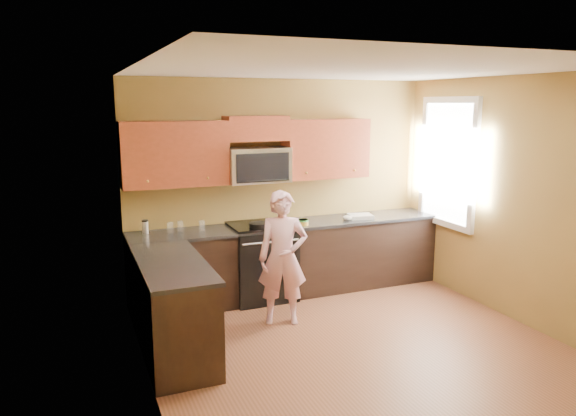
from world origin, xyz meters
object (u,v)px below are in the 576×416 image
microwave (257,182)px  frying_pan (259,227)px  butter_tub (303,225)px  travel_mug (146,234)px  stove (262,261)px  woman (283,258)px

microwave → frying_pan: 0.58m
butter_tub → travel_mug: size_ratio=0.79×
microwave → butter_tub: 0.78m
frying_pan → butter_tub: 0.58m
stove → butter_tub: bearing=-16.9°
microwave → woman: size_ratio=0.51×
microwave → frying_pan: size_ratio=1.82×
butter_tub → travel_mug: bearing=170.9°
frying_pan → woman: bearing=-107.1°
microwave → stove: bearing=-90.0°
frying_pan → butter_tub: (0.58, 0.01, -0.03)m
woman → travel_mug: woman is taller
stove → butter_tub: size_ratio=7.39×
woman → butter_tub: 0.86m
woman → travel_mug: size_ratio=9.12×
woman → butter_tub: bearing=70.9°
microwave → butter_tub: microwave is taller
butter_tub → travel_mug: (-1.86, 0.30, 0.00)m
woman → frying_pan: 0.68m
travel_mug → microwave: bearing=-0.9°
woman → butter_tub: size_ratio=11.50×
frying_pan → butter_tub: bearing=-20.2°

